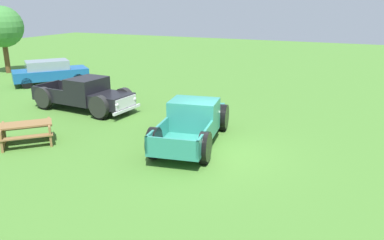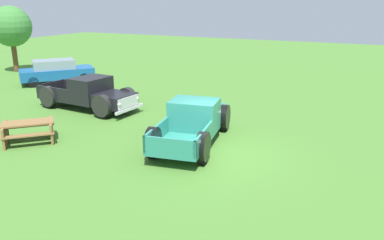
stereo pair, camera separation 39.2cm
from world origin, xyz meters
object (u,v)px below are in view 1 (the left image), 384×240
pickup_truck_behind_left (89,95)px  picnic_table (26,131)px  pickup_truck_foreground (195,121)px  oak_tree_center (2,27)px  sedan_distant_a (50,72)px

pickup_truck_behind_left → picnic_table: size_ratio=2.29×
pickup_truck_foreground → picnic_table: size_ratio=2.31×
pickup_truck_foreground → oak_tree_center: size_ratio=1.13×
picnic_table → pickup_truck_foreground: bearing=-62.2°
pickup_truck_behind_left → oak_tree_center: bearing=64.3°
sedan_distant_a → picnic_table: bearing=-140.6°
picnic_table → oak_tree_center: size_ratio=0.49×
pickup_truck_foreground → picnic_table: (-2.87, 5.46, -0.25)m
pickup_truck_behind_left → picnic_table: 4.58m
sedan_distant_a → oak_tree_center: oak_tree_center is taller
sedan_distant_a → pickup_truck_behind_left: bearing=-122.7°
pickup_truck_foreground → pickup_truck_behind_left: size_ratio=1.01×
pickup_truck_behind_left → oak_tree_center: (5.76, 11.96, 2.50)m
pickup_truck_foreground → oak_tree_center: (7.40, 18.16, 2.51)m
pickup_truck_behind_left → oak_tree_center: oak_tree_center is taller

